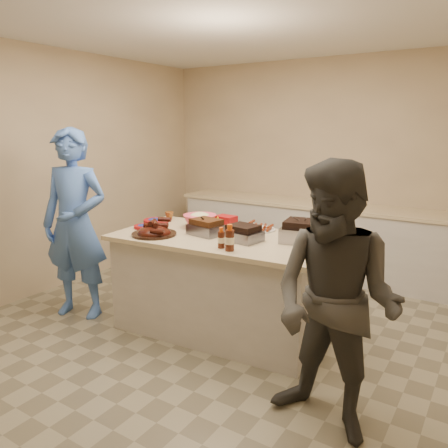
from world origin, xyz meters
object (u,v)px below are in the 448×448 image
Objects in this scene: guest_gray at (327,428)px; plastic_cup at (169,220)px; bbq_bottle_a at (221,248)px; mustard_bottle at (218,229)px; coleslaw_bowl at (200,228)px; bbq_bottle_b at (230,251)px; roasting_pan at (301,242)px; guest_blue at (82,313)px; island at (221,329)px; rib_platter at (154,235)px.

plastic_cup is at bearing 163.55° from guest_gray.
bbq_bottle_a reaches higher than mustard_bottle.
coleslaw_bowl is 2.60× the size of mustard_bottle.
coleslaw_bowl reaches higher than bbq_bottle_b.
coleslaw_bowl is at bearing 172.70° from roasting_pan.
bbq_bottle_b is 0.76m from mustard_bottle.
roasting_pan is 0.19× the size of guest_gray.
guest_gray is (1.66, -0.94, -0.90)m from coleslaw_bowl.
guest_blue is at bearing -176.64° from guest_gray.
roasting_pan is at bearing 12.64° from island.
bbq_bottle_a is 0.10m from bbq_bottle_b.
rib_platter is 0.62m from mustard_bottle.
coleslaw_bowl reaches higher than mustard_bottle.
mustard_bottle is 1.65m from guest_blue.
bbq_bottle_a reaches higher than island.
roasting_pan is 1.51m from plastic_cup.
bbq_bottle_b is 1.93m from guest_blue.
bbq_bottle_a is 1.84m from guest_blue.
rib_platter is at bearing -61.98° from plastic_cup.
roasting_pan is (0.68, 0.21, 0.90)m from island.
mustard_bottle reaches higher than guest_blue.
guest_gray is (1.10, -0.46, -0.90)m from bbq_bottle_a.
coleslaw_bowl is 3.57× the size of plastic_cup.
mustard_bottle is (-0.40, 0.55, 0.00)m from bbq_bottle_a.
guest_gray reaches higher than guest_blue.
plastic_cup is 1.30m from guest_blue.
island is 5.97× the size of coleslaw_bowl.
coleslaw_bowl is 0.50m from plastic_cup.
guest_gray is (1.50, -1.00, -0.90)m from mustard_bottle.
bbq_bottle_a is 0.80× the size of bbq_bottle_b.
island is at bearing -24.93° from coleslaw_bowl.
bbq_bottle_b is at bearing -52.95° from island.
roasting_pan reaches higher than mustard_bottle.
rib_platter is 1.26× the size of coleslaw_bowl.
rib_platter reaches higher than guest_blue.
mustard_bottle is at bearing 169.07° from roasting_pan.
guest_blue is (-0.55, -0.75, -0.90)m from plastic_cup.
roasting_pan is 0.17× the size of guest_blue.
bbq_bottle_b reaches higher than island.
roasting_pan is at bearing 132.80° from guest_gray.
bbq_bottle_b is (0.66, -0.52, 0.00)m from coleslaw_bowl.
bbq_bottle_b is 1.73× the size of mustard_bottle.
plastic_cup reaches higher than guest_blue.
island is 4.73× the size of rib_platter.
plastic_cup is (-1.05, 0.61, 0.00)m from bbq_bottle_a.
roasting_pan is at bearing 2.61° from coleslaw_bowl.
bbq_bottle_a is (-0.46, -0.53, 0.00)m from roasting_pan.
plastic_cup is at bearing 156.32° from island.
island is at bearing 131.57° from bbq_bottle_b.
bbq_bottle_a is (0.74, -0.03, 0.00)m from rib_platter.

